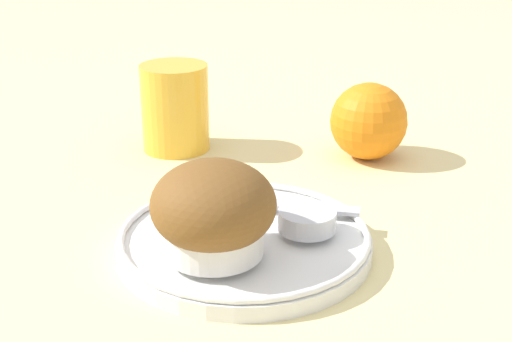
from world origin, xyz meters
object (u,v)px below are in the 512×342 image
(muffin, at_px, (214,212))
(juice_glass, at_px, (175,108))
(orange_fruit, at_px, (369,121))
(butter_knife, at_px, (258,203))

(muffin, distance_m, juice_glass, 0.30)
(juice_glass, bearing_deg, muffin, -75.50)
(orange_fruit, relative_size, juice_glass, 0.86)
(orange_fruit, height_order, juice_glass, juice_glass)
(butter_knife, distance_m, juice_glass, 0.23)
(juice_glass, bearing_deg, butter_knife, -61.85)
(butter_knife, distance_m, orange_fruit, 0.21)
(butter_knife, bearing_deg, muffin, -99.30)
(muffin, bearing_deg, butter_knife, 71.67)
(butter_knife, xyz_separation_m, orange_fruit, (0.12, 0.18, 0.02))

